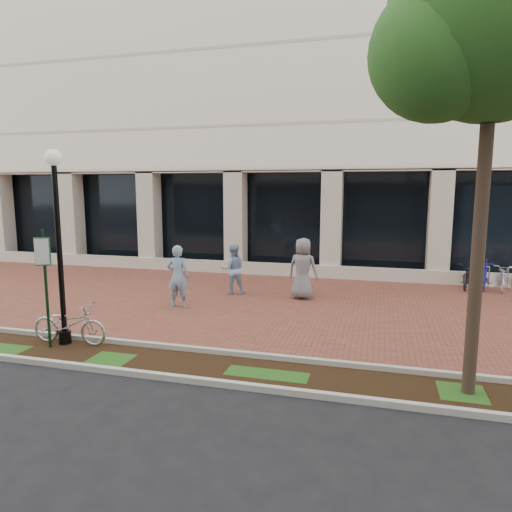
% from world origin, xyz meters
% --- Properties ---
extents(ground, '(120.00, 120.00, 0.00)m').
position_xyz_m(ground, '(0.00, 0.00, 0.00)').
color(ground, black).
rests_on(ground, ground).
extents(brick_plaza, '(40.00, 9.00, 0.01)m').
position_xyz_m(brick_plaza, '(0.00, 0.00, 0.01)').
color(brick_plaza, brown).
rests_on(brick_plaza, ground).
extents(planting_strip, '(40.00, 1.50, 0.01)m').
position_xyz_m(planting_strip, '(0.00, -5.25, 0.01)').
color(planting_strip, black).
rests_on(planting_strip, ground).
extents(curb_plaza_side, '(40.00, 0.12, 0.12)m').
position_xyz_m(curb_plaza_side, '(0.00, -4.50, 0.06)').
color(curb_plaza_side, '#B7B6AC').
rests_on(curb_plaza_side, ground).
extents(curb_street_side, '(40.00, 0.12, 0.12)m').
position_xyz_m(curb_street_side, '(0.00, -6.00, 0.06)').
color(curb_street_side, '#B7B6AC').
rests_on(curb_street_side, ground).
extents(near_office_building, '(40.00, 12.12, 16.00)m').
position_xyz_m(near_office_building, '(0.00, 10.47, 10.05)').
color(near_office_building, beige).
rests_on(near_office_building, ground).
extents(parking_sign, '(0.34, 0.07, 2.66)m').
position_xyz_m(parking_sign, '(-3.16, -5.11, 1.67)').
color(parking_sign, '#14391E').
rests_on(parking_sign, ground).
extents(lamppost, '(0.36, 0.36, 4.37)m').
position_xyz_m(lamppost, '(-3.01, -4.79, 2.47)').
color(lamppost, black).
rests_on(lamppost, ground).
extents(street_tree, '(3.97, 3.31, 7.87)m').
position_xyz_m(street_tree, '(5.51, -5.08, 6.00)').
color(street_tree, '#4A372A').
rests_on(street_tree, ground).
extents(locked_bicycle, '(1.85, 0.73, 0.95)m').
position_xyz_m(locked_bicycle, '(-2.88, -4.77, 0.48)').
color(locked_bicycle, '#B9BABE').
rests_on(locked_bicycle, ground).
extents(pedestrian_left, '(0.72, 0.51, 1.87)m').
position_xyz_m(pedestrian_left, '(-1.87, -1.11, 0.94)').
color(pedestrian_left, '#7C9CBA').
rests_on(pedestrian_left, ground).
extents(pedestrian_mid, '(1.00, 0.90, 1.69)m').
position_xyz_m(pedestrian_mid, '(-0.84, 0.96, 0.84)').
color(pedestrian_mid, '#89A5CC').
rests_on(pedestrian_mid, ground).
extents(pedestrian_right, '(1.06, 0.79, 1.97)m').
position_xyz_m(pedestrian_right, '(1.53, 0.89, 0.99)').
color(pedestrian_right, slate).
rests_on(pedestrian_right, ground).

